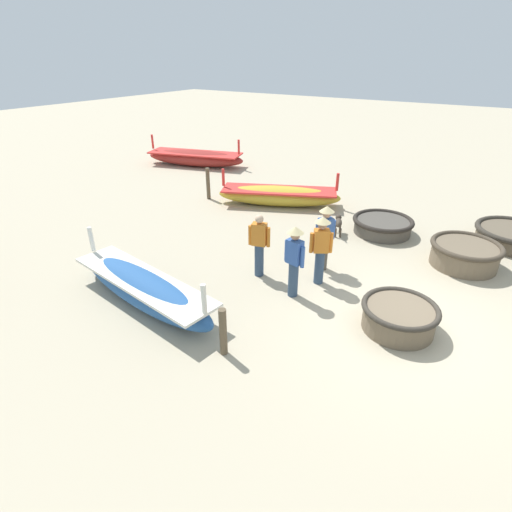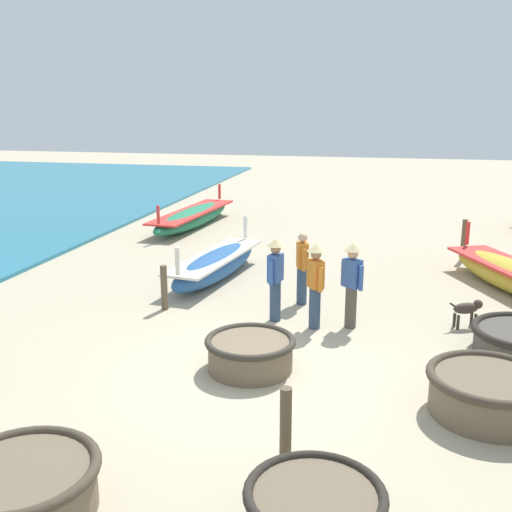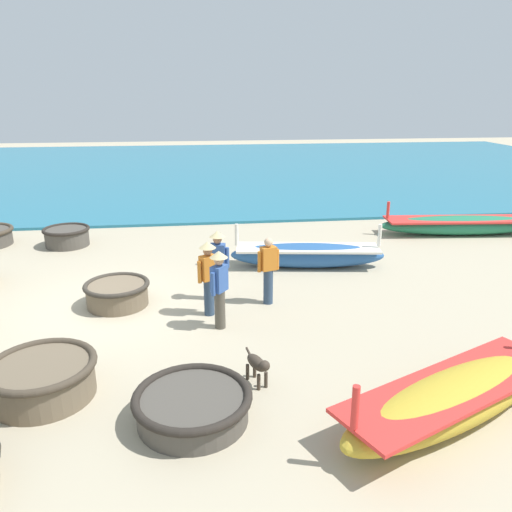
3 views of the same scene
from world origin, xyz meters
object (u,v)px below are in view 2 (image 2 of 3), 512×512
Objects in this scene: coracle_upturned at (250,352)px; coracle_center at (315,512)px; fisherman_crouching at (302,267)px; coracle_beside_post at (23,486)px; dog at (468,309)px; fisherman_by_coracle at (275,274)px; mooring_post_shoreline at (464,240)px; long_boat_green_hull at (193,217)px; fisherman_standing_left at (352,280)px; long_boat_ochre_hull at (216,264)px; long_boat_blue_hull at (512,275)px; fisherman_with_hat at (315,281)px; mooring_post_inland at (286,430)px; mooring_post_mid_beach at (164,288)px; coracle_weathered at (489,392)px.

coracle_center is at bearing -67.47° from coracle_upturned.
coracle_upturned is 0.94× the size of fisherman_crouching.
coracle_beside_post is 2.58× the size of dog.
fisherman_by_coracle is 1.45× the size of mooring_post_shoreline.
fisherman_by_coracle is 3.76m from dog.
long_boat_green_hull is at bearing 118.28° from fisherman_by_coracle.
fisherman_standing_left is 1.63m from fisherman_crouching.
long_boat_ochre_hull reaches higher than long_boat_green_hull.
coracle_center is 0.25× the size of long_boat_green_hull.
fisherman_with_hat reaches higher than long_boat_blue_hull.
coracle_center is at bearing -65.68° from mooring_post_inland.
fisherman_standing_left is at bearing -37.02° from long_boat_ochre_hull.
fisherman_with_hat is 1.06× the size of fisherman_crouching.
long_boat_ochre_hull is 3.77× the size of mooring_post_shoreline.
long_boat_ochre_hull is 4.56× the size of mooring_post_mid_beach.
coracle_upturned is 0.34× the size of long_boat_ochre_hull.
coracle_center is 7.22m from fisherman_crouching.
coracle_upturned is at bearing -66.85° from long_boat_green_hull.
coracle_center is (3.05, 0.28, -0.00)m from coracle_beside_post.
coracle_center is at bearing -82.60° from fisherman_with_hat.
mooring_post_mid_beach is at bearing 177.35° from fisherman_standing_left.
coracle_upturned is at bearing 169.18° from coracle_weathered.
mooring_post_mid_beach is (-3.88, 0.18, -0.48)m from fisherman_standing_left.
fisherman_with_hat is (0.78, 2.06, 0.66)m from coracle_upturned.
long_boat_blue_hull reaches higher than long_boat_green_hull.
mooring_post_inland is at bearing -55.49° from mooring_post_mid_beach.
fisherman_crouching is 0.94× the size of fisherman_by_coracle.
mooring_post_mid_beach is (-2.43, 2.44, 0.18)m from coracle_upturned.
coracle_weathered is at bearing -93.53° from mooring_post_shoreline.
fisherman_with_hat reaches higher than mooring_post_mid_beach.
fisherman_with_hat is at bearing -71.63° from fisherman_crouching.
long_boat_ochre_hull is 4.09× the size of mooring_post_inland.
coracle_upturned is 0.34× the size of long_boat_blue_hull.
mooring_post_mid_beach is 0.83× the size of mooring_post_shoreline.
fisherman_with_hat is 1.45m from fisherman_crouching.
fisherman_crouching reaches higher than mooring_post_inland.
long_boat_ochre_hull reaches higher than coracle_weathered.
coracle_upturned is 1.55× the size of mooring_post_mid_beach.
dog is (0.09, 3.44, 0.03)m from coracle_weathered.
coracle_weathered is 1.03× the size of fisherman_with_hat.
fisherman_with_hat is (-0.67, -0.20, 0.00)m from fisherman_standing_left.
coracle_weathered is 3.61m from coracle_center.
fisherman_by_coracle reaches higher than fisherman_crouching.
fisherman_standing_left is at bearing 64.39° from coracle_beside_post.
mooring_post_inland is (0.72, -6.03, -0.31)m from fisherman_crouching.
mooring_post_shoreline is at bearing 50.70° from fisherman_crouching.
mooring_post_inland is at bearing -106.00° from mooring_post_shoreline.
long_boat_green_hull is 9.20m from mooring_post_shoreline.
long_boat_green_hull is 3.44× the size of fisherman_standing_left.
mooring_post_shoreline is (3.31, 5.97, -0.38)m from fisherman_with_hat.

